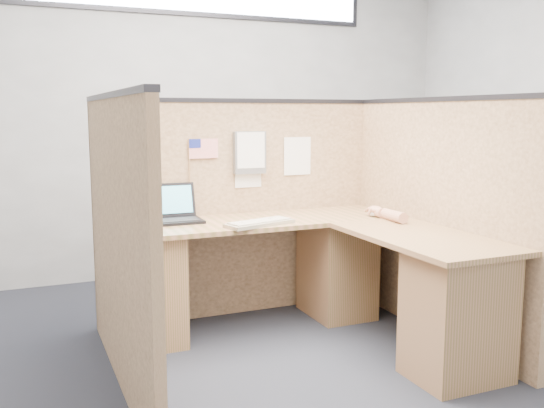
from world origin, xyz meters
name	(u,v)px	position (x,y,z in m)	size (l,w,h in m)	color
floor	(302,362)	(0.00, 0.00, 0.00)	(5.00, 5.00, 0.00)	black
wall_back	(192,117)	(0.00, 2.25, 1.40)	(5.00, 5.00, 0.00)	#939598
cubicle_partitions	(273,220)	(0.00, 0.43, 0.77)	(2.06, 1.83, 1.53)	brown
l_desk	(309,280)	(0.18, 0.29, 0.39)	(1.95, 1.75, 0.73)	brown
laptop	(174,212)	(-0.53, 0.84, 0.79)	(0.33, 0.32, 0.24)	black
keyboard	(260,223)	(-0.07, 0.48, 0.74)	(0.48, 0.28, 0.03)	gray
mouse	(375,213)	(0.78, 0.48, 0.75)	(0.11, 0.07, 0.05)	silver
hand_forearm	(388,214)	(0.79, 0.34, 0.77)	(0.11, 0.39, 0.08)	tan
blue_poster	(113,129)	(-0.88, 0.97, 1.33)	(0.16, 0.00, 0.22)	navy
american_flag	(200,151)	(-0.31, 0.96, 1.18)	(0.21, 0.01, 0.36)	olive
file_holder	(250,152)	(0.04, 0.94, 1.16)	(0.23, 0.05, 0.29)	slate
paper_left	(248,170)	(0.04, 0.97, 1.04)	(0.20, 0.00, 0.25)	white
paper_right	(297,156)	(0.42, 0.97, 1.12)	(0.21, 0.00, 0.27)	white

